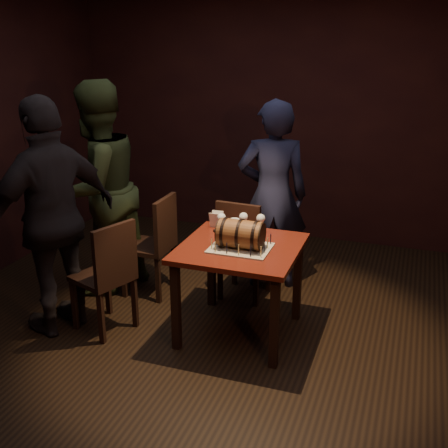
# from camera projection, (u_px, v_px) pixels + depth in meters

# --- Properties ---
(room_shell) EXTENTS (5.04, 5.04, 2.80)m
(room_shell) POSITION_uv_depth(u_px,v_px,m) (212.00, 166.00, 3.98)
(room_shell) COLOR black
(room_shell) RESTS_ON ground
(pub_table) EXTENTS (0.90, 0.90, 0.75)m
(pub_table) POSITION_uv_depth(u_px,v_px,m) (240.00, 259.00, 4.32)
(pub_table) COLOR #49130C
(pub_table) RESTS_ON ground
(cake_board) EXTENTS (0.45, 0.35, 0.01)m
(cake_board) POSITION_uv_depth(u_px,v_px,m) (240.00, 248.00, 4.23)
(cake_board) COLOR #AB9E8A
(cake_board) RESTS_ON pub_table
(barrel_cake) EXTENTS (0.39, 0.23, 0.23)m
(barrel_cake) POSITION_uv_depth(u_px,v_px,m) (241.00, 234.00, 4.19)
(barrel_cake) COLOR brown
(barrel_cake) RESTS_ON cake_board
(birthday_candles) EXTENTS (0.40, 0.30, 0.09)m
(birthday_candles) POSITION_uv_depth(u_px,v_px,m) (241.00, 242.00, 4.21)
(birthday_candles) COLOR #F8EC94
(birthday_candles) RESTS_ON cake_board
(wine_glass_left) EXTENTS (0.07, 0.07, 0.16)m
(wine_glass_left) POSITION_uv_depth(u_px,v_px,m) (221.00, 218.00, 4.53)
(wine_glass_left) COLOR silver
(wine_glass_left) RESTS_ON pub_table
(wine_glass_mid) EXTENTS (0.07, 0.07, 0.16)m
(wine_glass_mid) POSITION_uv_depth(u_px,v_px,m) (243.00, 218.00, 4.55)
(wine_glass_mid) COLOR silver
(wine_glass_mid) RESTS_ON pub_table
(wine_glass_right) EXTENTS (0.07, 0.07, 0.16)m
(wine_glass_right) POSITION_uv_depth(u_px,v_px,m) (261.00, 219.00, 4.51)
(wine_glass_right) COLOR silver
(wine_glass_right) RESTS_ON pub_table
(pint_of_ale) EXTENTS (0.07, 0.07, 0.15)m
(pint_of_ale) POSITION_uv_depth(u_px,v_px,m) (235.00, 228.00, 4.44)
(pint_of_ale) COLOR silver
(pint_of_ale) RESTS_ON pub_table
(menu_card) EXTENTS (0.10, 0.05, 0.13)m
(menu_card) POSITION_uv_depth(u_px,v_px,m) (216.00, 220.00, 4.66)
(menu_card) COLOR white
(menu_card) RESTS_ON pub_table
(chair_back) EXTENTS (0.43, 0.43, 0.93)m
(chair_back) POSITION_uv_depth(u_px,v_px,m) (242.00, 245.00, 4.92)
(chair_back) COLOR black
(chair_back) RESTS_ON ground
(chair_left_rear) EXTENTS (0.40, 0.40, 0.93)m
(chair_left_rear) POSITION_uv_depth(u_px,v_px,m) (156.00, 240.00, 5.02)
(chair_left_rear) COLOR black
(chair_left_rear) RESTS_ON ground
(chair_left_front) EXTENTS (0.52, 0.52, 0.93)m
(chair_left_front) POSITION_uv_depth(u_px,v_px,m) (108.00, 272.00, 4.38)
(chair_left_front) COLOR black
(chair_left_front) RESTS_ON ground
(person_back) EXTENTS (0.74, 0.60, 1.75)m
(person_back) POSITION_uv_depth(u_px,v_px,m) (272.00, 196.00, 5.10)
(person_back) COLOR #191B33
(person_back) RESTS_ON ground
(person_left_rear) EXTENTS (0.98, 1.11, 1.91)m
(person_left_rear) POSITION_uv_depth(u_px,v_px,m) (98.00, 189.00, 5.01)
(person_left_rear) COLOR #343E1F
(person_left_rear) RESTS_ON ground
(person_left_front) EXTENTS (0.83, 1.19, 1.88)m
(person_left_front) POSITION_uv_depth(u_px,v_px,m) (54.00, 218.00, 4.32)
(person_left_front) COLOR black
(person_left_front) RESTS_ON ground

